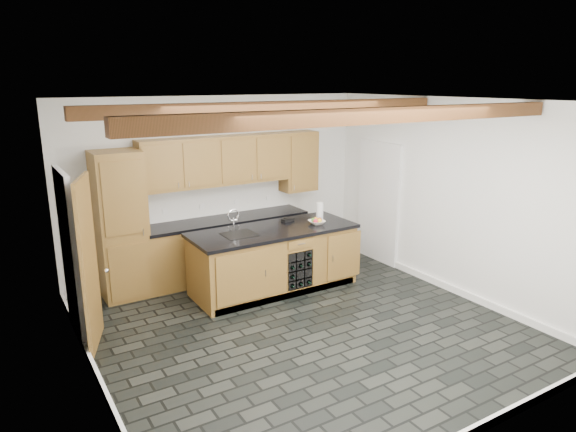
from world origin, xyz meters
The scene contains 10 objects.
ground centered at (0.00, 0.00, 0.00)m, with size 5.00×5.00×0.00m, color black.
room_shell centered at (-0.09, 0.53, 1.53)m, with size 5.01×5.00×5.00m.
back_cabinetry centered at (-0.38, 2.24, 0.98)m, with size 3.65×0.62×2.20m.
island centered at (0.31, 1.28, 0.46)m, with size 2.48×0.96×0.93m.
faucet centered at (-0.25, 1.33, 0.96)m, with size 0.45×0.40×0.34m.
kitchen_scale centered at (0.70, 1.55, 0.96)m, with size 0.20×0.13×0.06m.
fruit_bowl centered at (0.98, 1.18, 0.96)m, with size 0.24×0.24×0.06m, color white.
fruit_cluster centered at (0.98, 1.18, 0.99)m, with size 0.16×0.17×0.07m.
paper_towel centered at (1.17, 1.38, 1.06)m, with size 0.11×0.11×0.27m, color white.
mug centered at (-1.30, 2.28, 0.97)m, with size 0.09×0.09×0.08m, color white.
Camera 1 is at (-3.25, -4.93, 3.02)m, focal length 32.00 mm.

